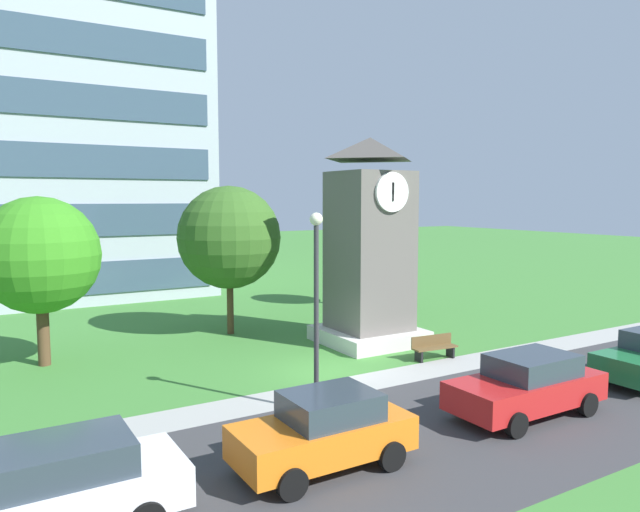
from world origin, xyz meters
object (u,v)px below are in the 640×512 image
at_px(parked_car_orange, 324,430).
at_px(parked_car_red, 527,385).
at_px(park_bench, 434,347).
at_px(street_lamp, 316,289).
at_px(tree_by_building, 40,255).
at_px(tree_near_tower, 229,238).
at_px(tree_streetside, 355,235).
at_px(clock_tower, 370,254).
at_px(parked_car_white, 53,489).

bearing_deg(parked_car_orange, parked_car_red, -1.26).
bearing_deg(park_bench, street_lamp, -159.56).
relative_size(street_lamp, parked_car_orange, 1.39).
bearing_deg(tree_by_building, parked_car_orange, -69.76).
height_order(tree_near_tower, tree_streetside, tree_near_tower).
distance_m(street_lamp, parked_car_orange, 4.36).
bearing_deg(tree_by_building, street_lamp, -56.05).
bearing_deg(tree_near_tower, tree_by_building, -170.96).
distance_m(tree_near_tower, parked_car_red, 14.26).
height_order(clock_tower, street_lamp, clock_tower).
relative_size(tree_near_tower, parked_car_white, 1.39).
bearing_deg(parked_car_orange, tree_streetside, 53.92).
distance_m(parked_car_orange, parked_car_red, 6.47).
relative_size(tree_near_tower, tree_by_building, 1.08).
xyz_separation_m(tree_near_tower, parked_car_orange, (-3.20, -13.31, -3.42)).
bearing_deg(parked_car_white, park_bench, 21.29).
relative_size(tree_streetside, parked_car_red, 1.19).
relative_size(park_bench, parked_car_white, 0.39).
height_order(clock_tower, tree_near_tower, clock_tower).
distance_m(tree_streetside, parked_car_white, 23.74).
height_order(clock_tower, parked_car_white, clock_tower).
distance_m(clock_tower, parked_car_red, 9.48).
distance_m(tree_near_tower, parked_car_white, 16.10).
bearing_deg(tree_by_building, parked_car_red, -48.23).
distance_m(park_bench, parked_car_white, 14.64).
relative_size(tree_streetside, parked_car_white, 1.17).
xyz_separation_m(street_lamp, tree_near_tower, (1.59, 10.23, 0.79)).
xyz_separation_m(park_bench, parked_car_white, (-13.63, -5.31, 0.40)).
bearing_deg(clock_tower, park_bench, -79.85).
bearing_deg(tree_streetside, parked_car_red, -108.05).
bearing_deg(tree_by_building, park_bench, -27.58).
bearing_deg(tree_streetside, clock_tower, -120.10).
relative_size(parked_car_white, parked_car_red, 1.02).
bearing_deg(park_bench, parked_car_red, -106.36).
relative_size(street_lamp, parked_car_red, 1.21).
bearing_deg(street_lamp, parked_car_orange, -117.49).
bearing_deg(street_lamp, tree_near_tower, 81.15).
relative_size(tree_near_tower, parked_car_orange, 1.63).
xyz_separation_m(clock_tower, street_lamp, (-5.93, -5.76, -0.21)).
distance_m(street_lamp, parked_car_white, 8.11).
bearing_deg(parked_car_red, tree_streetside, 71.95).
relative_size(park_bench, parked_car_red, 0.40).
bearing_deg(clock_tower, parked_car_white, -146.48).
relative_size(park_bench, tree_streetside, 0.33).
distance_m(tree_by_building, parked_car_red, 16.70).
bearing_deg(tree_streetside, park_bench, -108.94).
distance_m(clock_tower, parked_car_orange, 11.96).
xyz_separation_m(tree_streetside, parked_car_orange, (-11.79, -16.18, -3.10)).
bearing_deg(street_lamp, clock_tower, 44.15).
distance_m(park_bench, parked_car_red, 5.91).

